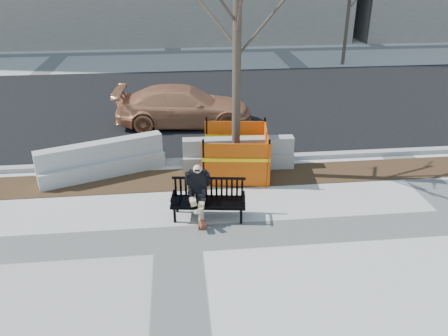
{
  "coord_description": "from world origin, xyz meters",
  "views": [
    {
      "loc": [
        0.11,
        -7.57,
        5.19
      ],
      "look_at": [
        1.07,
        1.35,
        0.88
      ],
      "focal_mm": 36.21,
      "sensor_mm": 36.0,
      "label": 1
    }
  ],
  "objects_px": {
    "tree_fence": "(235,173)",
    "sedan": "(185,124)",
    "bench": "(209,217)",
    "jersey_barrier_right": "(238,167)",
    "jersey_barrier_left": "(104,174)",
    "seated_man": "(198,216)"
  },
  "relations": [
    {
      "from": "bench",
      "to": "jersey_barrier_right",
      "type": "relative_size",
      "value": 0.56
    },
    {
      "from": "bench",
      "to": "tree_fence",
      "type": "relative_size",
      "value": 0.26
    },
    {
      "from": "tree_fence",
      "to": "sedan",
      "type": "height_order",
      "value": "tree_fence"
    },
    {
      "from": "sedan",
      "to": "jersey_barrier_left",
      "type": "xyz_separation_m",
      "value": [
        -2.19,
        -3.5,
        0.0
      ]
    },
    {
      "from": "sedan",
      "to": "jersey_barrier_right",
      "type": "height_order",
      "value": "sedan"
    },
    {
      "from": "bench",
      "to": "jersey_barrier_left",
      "type": "bearing_deg",
      "value": 144.78
    },
    {
      "from": "jersey_barrier_right",
      "to": "sedan",
      "type": "bearing_deg",
      "value": 112.99
    },
    {
      "from": "bench",
      "to": "tree_fence",
      "type": "distance_m",
      "value": 2.27
    },
    {
      "from": "tree_fence",
      "to": "jersey_barrier_left",
      "type": "bearing_deg",
      "value": 175.56
    },
    {
      "from": "tree_fence",
      "to": "sedan",
      "type": "distance_m",
      "value": 3.96
    },
    {
      "from": "bench",
      "to": "seated_man",
      "type": "relative_size",
      "value": 1.37
    },
    {
      "from": "bench",
      "to": "jersey_barrier_right",
      "type": "distance_m",
      "value": 2.64
    },
    {
      "from": "seated_man",
      "to": "sedan",
      "type": "bearing_deg",
      "value": 99.08
    },
    {
      "from": "bench",
      "to": "tree_fence",
      "type": "height_order",
      "value": "tree_fence"
    },
    {
      "from": "sedan",
      "to": "seated_man",
      "type": "bearing_deg",
      "value": -175.43
    },
    {
      "from": "seated_man",
      "to": "bench",
      "type": "bearing_deg",
      "value": -10.92
    },
    {
      "from": "bench",
      "to": "seated_man",
      "type": "distance_m",
      "value": 0.23
    },
    {
      "from": "sedan",
      "to": "jersey_barrier_left",
      "type": "height_order",
      "value": "sedan"
    },
    {
      "from": "bench",
      "to": "sedan",
      "type": "relative_size",
      "value": 0.37
    },
    {
      "from": "tree_fence",
      "to": "sedan",
      "type": "relative_size",
      "value": 1.41
    },
    {
      "from": "bench",
      "to": "sedan",
      "type": "bearing_deg",
      "value": 101.17
    },
    {
      "from": "seated_man",
      "to": "tree_fence",
      "type": "height_order",
      "value": "tree_fence"
    }
  ]
}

